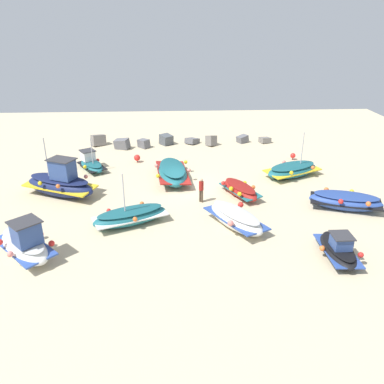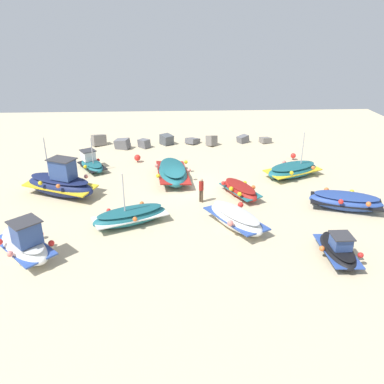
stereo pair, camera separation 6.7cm
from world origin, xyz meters
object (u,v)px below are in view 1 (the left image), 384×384
at_px(fishing_boat_1, 346,201).
at_px(mooring_buoy_0, 137,158).
at_px(fishing_boat_0, 60,183).
at_px(person_walking, 201,189).
at_px(mooring_buoy_1, 293,156).
at_px(fishing_boat_7, 338,249).
at_px(fishing_boat_3, 292,170).
at_px(fishing_boat_9, 91,164).
at_px(fishing_boat_6, 240,190).
at_px(fishing_boat_8, 130,216).
at_px(fishing_boat_2, 236,218).
at_px(fishing_boat_4, 173,172).
at_px(fishing_boat_5, 25,244).

height_order(fishing_boat_1, mooring_buoy_0, fishing_boat_1).
bearing_deg(mooring_buoy_0, fishing_boat_0, -125.13).
height_order(person_walking, mooring_buoy_1, person_walking).
distance_m(fishing_boat_0, fishing_boat_1, 19.31).
distance_m(fishing_boat_7, mooring_buoy_0, 19.31).
xyz_separation_m(fishing_boat_0, mooring_buoy_1, (18.48, 6.75, -0.53)).
relative_size(fishing_boat_1, fishing_boat_3, 0.97).
height_order(fishing_boat_9, mooring_buoy_1, fishing_boat_9).
relative_size(fishing_boat_1, person_walking, 2.85).
height_order(fishing_boat_3, fishing_boat_9, fishing_boat_3).
distance_m(fishing_boat_6, mooring_buoy_0, 10.79).
bearing_deg(fishing_boat_8, mooring_buoy_1, 16.82).
height_order(fishing_boat_0, fishing_boat_2, fishing_boat_0).
distance_m(fishing_boat_9, person_walking, 10.96).
relative_size(fishing_boat_0, fishing_boat_9, 1.58).
bearing_deg(person_walking, fishing_boat_8, -23.51).
relative_size(fishing_boat_2, mooring_buoy_1, 7.63).
relative_size(fishing_boat_4, mooring_buoy_1, 8.80).
bearing_deg(fishing_boat_9, fishing_boat_7, -164.94).
distance_m(fishing_boat_6, mooring_buoy_1, 9.54).
distance_m(fishing_boat_2, fishing_boat_8, 6.32).
height_order(fishing_boat_0, fishing_boat_9, fishing_boat_0).
xyz_separation_m(fishing_boat_3, fishing_boat_6, (-4.76, -3.56, -0.06)).
bearing_deg(fishing_boat_8, fishing_boat_6, 3.83).
bearing_deg(mooring_buoy_1, person_walking, -136.34).
bearing_deg(fishing_boat_6, fishing_boat_1, -134.98).
height_order(fishing_boat_1, fishing_boat_8, fishing_boat_8).
xyz_separation_m(fishing_boat_4, fishing_boat_8, (-2.58, -7.06, -0.09)).
distance_m(fishing_boat_7, fishing_boat_8, 11.85).
height_order(fishing_boat_2, fishing_boat_5, fishing_boat_5).
height_order(fishing_boat_7, fishing_boat_8, fishing_boat_8).
relative_size(fishing_boat_2, fishing_boat_3, 0.93).
distance_m(fishing_boat_9, mooring_buoy_0, 3.99).
bearing_deg(fishing_boat_3, fishing_boat_6, 11.13).
distance_m(fishing_boat_3, mooring_buoy_0, 13.12).
bearing_deg(fishing_boat_5, mooring_buoy_1, 85.32).
bearing_deg(fishing_boat_6, fishing_boat_9, 37.98).
distance_m(fishing_boat_4, fishing_boat_7, 14.12).
bearing_deg(fishing_boat_0, fishing_boat_1, 15.62).
bearing_deg(mooring_buoy_0, fishing_boat_7, -53.27).
bearing_deg(fishing_boat_2, fishing_boat_0, 35.70).
bearing_deg(fishing_boat_4, fishing_boat_1, 57.66).
height_order(fishing_boat_1, person_walking, person_walking).
height_order(fishing_boat_4, fishing_boat_9, fishing_boat_9).
xyz_separation_m(fishing_boat_4, mooring_buoy_0, (-3.05, 4.20, -0.20)).
bearing_deg(fishing_boat_0, fishing_boat_6, 21.70).
relative_size(fishing_boat_0, mooring_buoy_1, 9.25).
bearing_deg(fishing_boat_8, fishing_boat_2, -29.73).
relative_size(fishing_boat_6, fishing_boat_9, 1.09).
bearing_deg(fishing_boat_7, fishing_boat_3, 175.32).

